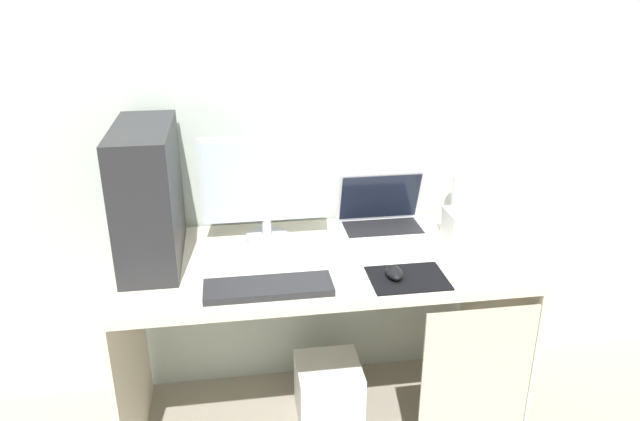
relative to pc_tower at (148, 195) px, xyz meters
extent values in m
cube|color=beige|center=(0.59, 0.30, 0.28)|extent=(4.00, 0.04, 2.60)
cube|color=beige|center=(0.59, -0.07, -0.26)|extent=(1.45, 0.67, 0.03)
cube|color=beige|center=(-0.12, -0.07, -0.65)|extent=(0.02, 0.67, 0.74)
cube|color=beige|center=(1.31, -0.07, -0.65)|extent=(0.02, 0.67, 0.74)
cube|color=beige|center=(1.10, -0.40, -0.61)|extent=(0.40, 0.01, 0.59)
cube|color=#232326|center=(0.00, 0.00, 0.00)|extent=(0.20, 0.47, 0.49)
cylinder|color=#B7BCC6|center=(0.41, 0.11, -0.24)|extent=(0.16, 0.16, 0.01)
cylinder|color=#B7BCC6|center=(0.41, 0.11, -0.20)|extent=(0.04, 0.04, 0.07)
cube|color=#B7BCC6|center=(0.41, 0.10, 0.00)|extent=(0.48, 0.02, 0.33)
cube|color=#B2C6EA|center=(0.41, 0.09, 0.00)|extent=(0.45, 0.00, 0.30)
cube|color=silver|center=(0.87, 0.09, -0.24)|extent=(0.34, 0.24, 0.01)
cube|color=black|center=(0.87, 0.11, -0.23)|extent=(0.30, 0.16, 0.00)
cube|color=silver|center=(0.87, 0.18, -0.12)|extent=(0.34, 0.08, 0.22)
cube|color=black|center=(0.87, 0.17, -0.12)|extent=(0.32, 0.07, 0.20)
cylinder|color=white|center=(1.22, 0.15, -0.15)|extent=(0.09, 0.09, 0.20)
cube|color=white|center=(1.20, -0.01, -0.19)|extent=(0.20, 0.14, 0.11)
cube|color=#232326|center=(0.39, -0.30, -0.23)|extent=(0.42, 0.14, 0.02)
cube|color=black|center=(0.86, -0.29, -0.24)|extent=(0.26, 0.20, 0.00)
ellipsoid|color=black|center=(0.82, -0.28, -0.22)|extent=(0.06, 0.10, 0.03)
cube|color=white|center=(0.63, -0.04, -0.89)|extent=(0.26, 0.26, 0.26)
camera|label=1|loc=(0.30, -2.03, 0.75)|focal=33.98mm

